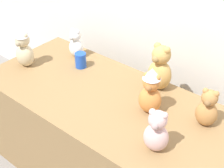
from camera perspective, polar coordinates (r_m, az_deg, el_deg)
display_table at (r=2.24m, az=0.00°, el=-10.67°), size 1.81×0.77×0.77m
teddy_bear_ginger at (r=1.82m, az=6.92°, el=-1.31°), size 0.16×0.14×0.30m
teddy_bear_honey at (r=2.03m, az=8.58°, el=2.76°), size 0.18×0.16×0.32m
teddy_bear_blush at (r=1.61m, az=7.96°, el=-8.49°), size 0.15×0.14×0.25m
teddy_bear_sand at (r=2.34m, az=-15.53°, el=6.28°), size 0.15×0.14×0.30m
teddy_bear_caramel at (r=1.82m, az=16.69°, el=-4.25°), size 0.14×0.12×0.24m
teddy_bear_snow at (r=2.41m, az=-6.48°, el=7.15°), size 0.12×0.10×0.23m
party_cup_blue at (r=2.29m, az=-5.64°, el=4.27°), size 0.08×0.08×0.11m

